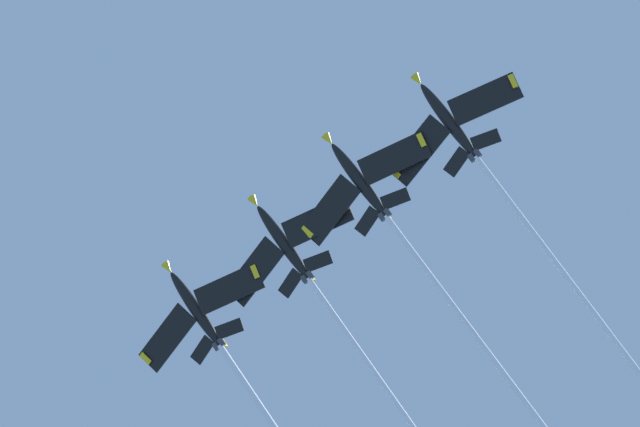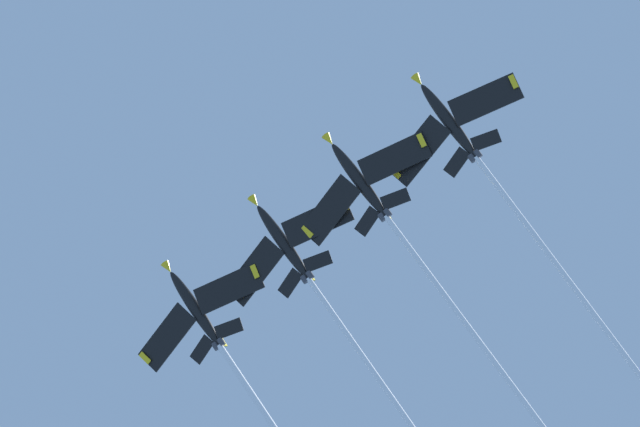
% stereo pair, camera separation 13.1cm
% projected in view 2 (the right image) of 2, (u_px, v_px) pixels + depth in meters
% --- Properties ---
extents(jet_far_left, '(20.20, 46.29, 25.46)m').
position_uv_depth(jet_far_left, '(487.00, 172.00, 170.96)').
color(jet_far_left, black).
extents(jet_inner_left, '(19.59, 42.18, 23.16)m').
position_uv_depth(jet_inner_left, '(389.00, 220.00, 172.85)').
color(jet_inner_left, black).
extents(jet_centre, '(19.56, 37.85, 21.60)m').
position_uv_depth(jet_centre, '(305.00, 273.00, 175.60)').
color(jet_centre, black).
extents(jet_inner_right, '(19.56, 40.92, 22.69)m').
position_uv_depth(jet_inner_right, '(225.00, 353.00, 176.90)').
color(jet_inner_right, black).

